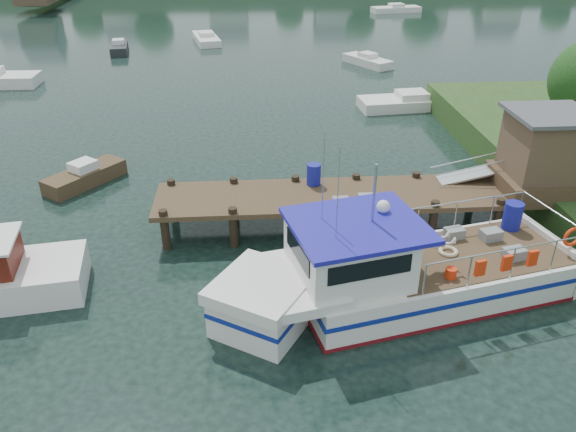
{
  "coord_description": "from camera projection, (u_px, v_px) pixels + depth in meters",
  "views": [
    {
      "loc": [
        -2.28,
        -19.34,
        11.05
      ],
      "look_at": [
        -1.0,
        -1.5,
        1.3
      ],
      "focal_mm": 35.0,
      "sensor_mm": 36.0,
      "label": 1
    }
  ],
  "objects": [
    {
      "name": "dock",
      "position": [
        478.0,
        169.0,
        21.71
      ],
      "size": [
        16.6,
        3.0,
        4.78
      ],
      "color": "#463321",
      "rests_on": "ground"
    },
    {
      "name": "moored_b",
      "position": [
        367.0,
        61.0,
        45.43
      ],
      "size": [
        3.64,
        4.7,
        1.0
      ],
      "rotation": [
        0.0,
        0.0,
        -0.43
      ],
      "color": "silver",
      "rests_on": "ground"
    },
    {
      "name": "moored_rowboat",
      "position": [
        85.0,
        176.0,
        25.61
      ],
      "size": [
        3.38,
        3.78,
        1.11
      ],
      "rotation": [
        0.0,
        0.0,
        0.38
      ],
      "color": "#463321",
      "rests_on": "ground"
    },
    {
      "name": "ground_plane",
      "position": [
        310.0,
        226.0,
        22.37
      ],
      "size": [
        160.0,
        160.0,
        0.0
      ],
      "primitive_type": "plane",
      "color": "black"
    },
    {
      "name": "lobster_boat",
      "position": [
        391.0,
        274.0,
        17.53
      ],
      "size": [
        12.12,
        5.74,
        5.82
      ],
      "rotation": [
        0.0,
        0.0,
        0.23
      ],
      "color": "silver",
      "rests_on": "ground"
    },
    {
      "name": "moored_e",
      "position": [
        119.0,
        47.0,
        49.55
      ],
      "size": [
        1.97,
        4.25,
        1.13
      ],
      "rotation": [
        0.0,
        0.0,
        0.32
      ],
      "color": "black",
      "rests_on": "ground"
    },
    {
      "name": "moored_c",
      "position": [
        411.0,
        102.0,
        35.6
      ],
      "size": [
        6.82,
        2.91,
        1.05
      ],
      "rotation": [
        0.0,
        0.0,
        -0.07
      ],
      "color": "silver",
      "rests_on": "ground"
    },
    {
      "name": "moored_d",
      "position": [
        206.0,
        38.0,
        53.38
      ],
      "size": [
        3.11,
        6.03,
        0.98
      ],
      "rotation": [
        0.0,
        0.0,
        -0.31
      ],
      "color": "silver",
      "rests_on": "ground"
    },
    {
      "name": "moored_far",
      "position": [
        396.0,
        9.0,
        69.23
      ],
      "size": [
        6.26,
        3.04,
        1.02
      ],
      "rotation": [
        0.0,
        0.0,
        0.43
      ],
      "color": "silver",
      "rests_on": "ground"
    }
  ]
}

